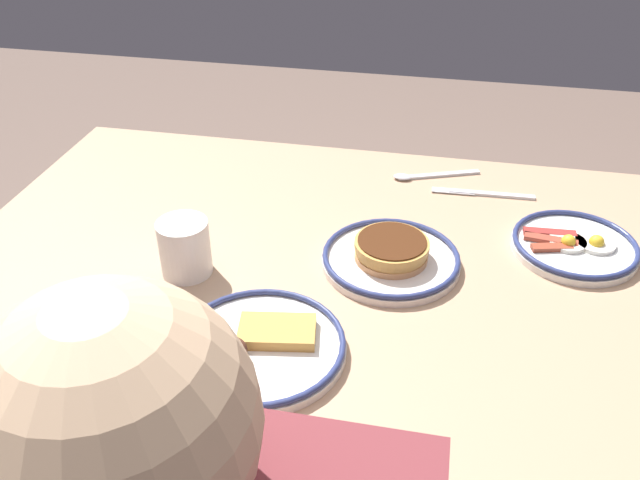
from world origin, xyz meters
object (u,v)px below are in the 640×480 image
Objects in this scene: butter_knife at (483,194)px; plate_far_companion at (259,346)px; plate_center_pancakes at (574,245)px; coffee_mug at (185,246)px; tea_spoon at (424,176)px; fork_near at (115,309)px; plate_near_main at (391,257)px.

plate_far_companion is at bearing 59.21° from butter_knife.
plate_far_companion is at bearing 37.30° from plate_center_pancakes.
tea_spoon is at bearing -131.82° from coffee_mug.
coffee_mug is 0.16m from fork_near.
plate_far_companion reaches higher than butter_knife.
tea_spoon is at bearing -129.58° from fork_near.
butter_knife is (-0.60, -0.51, -0.00)m from fork_near.
plate_near_main is 1.33× the size of tea_spoon.
coffee_mug is at bearing 13.64° from plate_near_main.
butter_knife is (0.17, -0.18, -0.01)m from plate_center_pancakes.
butter_knife is (-0.16, -0.30, -0.02)m from plate_near_main.
plate_center_pancakes is 0.25m from butter_knife.
butter_knife is at bearing -143.56° from coffee_mug.
plate_near_main is 0.35m from plate_center_pancakes.
fork_near is (0.76, 0.33, -0.01)m from plate_center_pancakes.
butter_knife is (-0.52, -0.38, -0.05)m from coffee_mug.
tea_spoon is at bearing -38.72° from plate_center_pancakes.
plate_far_companion is (0.17, 0.27, -0.00)m from plate_near_main.
plate_center_pancakes is 1.22× the size of tea_spoon.
plate_near_main is 0.32m from plate_far_companion.
plate_near_main is at bearing 61.01° from butter_knife.
plate_center_pancakes is at bearing -163.60° from coffee_mug.
plate_far_companion is 1.40× the size of fork_near.
plate_center_pancakes is (-0.33, -0.12, -0.01)m from plate_near_main.
tea_spoon reaches higher than fork_near.
fork_near is (0.43, 0.22, -0.02)m from plate_near_main.
butter_knife is at bearing -139.29° from fork_near.
coffee_mug is at bearing -44.60° from plate_far_companion.
plate_center_pancakes is at bearing 132.31° from butter_knife.
fork_near is 0.79m from butter_knife.
plate_center_pancakes is 1.06× the size of butter_knife.
plate_far_companion is at bearing 71.40° from tea_spoon.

